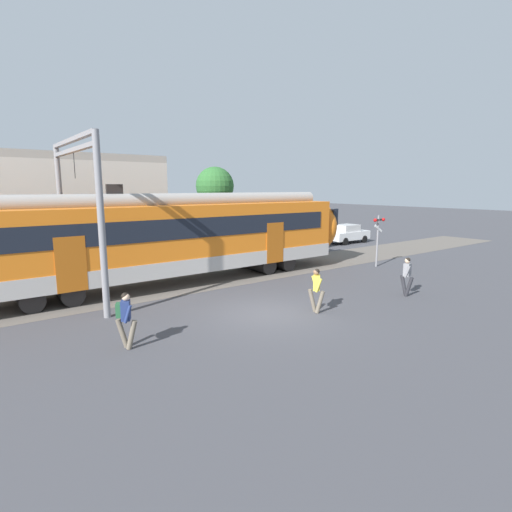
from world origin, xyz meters
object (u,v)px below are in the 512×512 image
pedestrian_yellow (316,287)px  parked_car_black (306,238)px  parked_car_white (347,234)px  crossing_signal (378,233)px  pedestrian_grey (407,274)px  pedestrian_navy (125,315)px

pedestrian_yellow → parked_car_black: size_ratio=0.42×
pedestrian_yellow → parked_car_black: 16.01m
parked_car_black → parked_car_white: (4.87, 0.07, 0.00)m
parked_car_black → crossing_signal: (-1.69, -7.73, 1.23)m
pedestrian_yellow → parked_car_white: pedestrian_yellow is taller
pedestrian_yellow → pedestrian_grey: same height
pedestrian_yellow → pedestrian_navy: bearing=172.5°
pedestrian_yellow → parked_car_black: bearing=47.5°
pedestrian_navy → pedestrian_yellow: size_ratio=1.00×
pedestrian_yellow → pedestrian_grey: bearing=-7.8°
pedestrian_navy → parked_car_black: (17.61, 10.91, -0.21)m
pedestrian_navy → pedestrian_yellow: bearing=-7.5°
pedestrian_yellow → pedestrian_grey: 4.83m
pedestrian_navy → pedestrian_grey: 11.68m
pedestrian_navy → crossing_signal: (15.92, 3.18, 1.02)m
parked_car_black → pedestrian_grey: bearing=-115.8°
crossing_signal → pedestrian_yellow: bearing=-155.9°
pedestrian_yellow → parked_car_white: size_ratio=0.41×
pedestrian_navy → parked_car_black: pedestrian_navy is taller
parked_car_black → crossing_signal: bearing=-102.3°
parked_car_black → pedestrian_navy: bearing=-148.2°
crossing_signal → parked_car_white: bearing=49.9°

